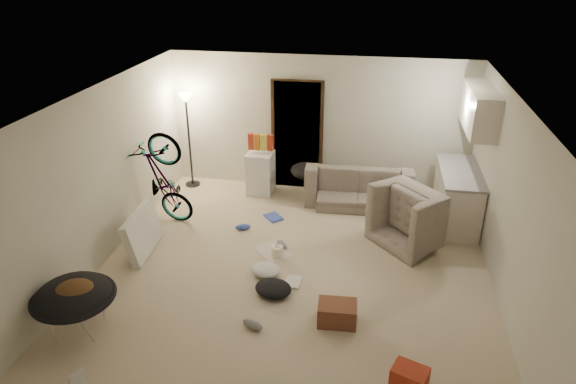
% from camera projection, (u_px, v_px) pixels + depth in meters
% --- Properties ---
extents(floor, '(5.50, 6.00, 0.02)m').
position_uv_depth(floor, '(292.00, 274.00, 7.26)').
color(floor, beige).
rests_on(floor, ground).
extents(ceiling, '(5.50, 6.00, 0.02)m').
position_uv_depth(ceiling, '(292.00, 100.00, 6.18)').
color(ceiling, white).
rests_on(ceiling, wall_back).
extents(wall_back, '(5.50, 0.02, 2.50)m').
position_uv_depth(wall_back, '(319.00, 124.00, 9.40)').
color(wall_back, beige).
rests_on(wall_back, floor).
extents(wall_front, '(5.50, 0.02, 2.50)m').
position_uv_depth(wall_front, '(229.00, 356.00, 4.04)').
color(wall_front, beige).
rests_on(wall_front, floor).
extents(wall_left, '(0.02, 6.00, 2.50)m').
position_uv_depth(wall_left, '(97.00, 179.00, 7.15)').
color(wall_left, beige).
rests_on(wall_left, floor).
extents(wall_right, '(0.02, 6.00, 2.50)m').
position_uv_depth(wall_right, '(513.00, 211.00, 6.29)').
color(wall_right, beige).
rests_on(wall_right, floor).
extents(doorway, '(0.85, 0.10, 2.04)m').
position_uv_depth(doorway, '(297.00, 135.00, 9.53)').
color(doorway, black).
rests_on(doorway, floor).
extents(door_trim, '(0.97, 0.04, 2.10)m').
position_uv_depth(door_trim, '(297.00, 136.00, 9.50)').
color(door_trim, '#302010').
rests_on(door_trim, floor).
extents(floor_lamp, '(0.28, 0.28, 1.81)m').
position_uv_depth(floor_lamp, '(187.00, 120.00, 9.43)').
color(floor_lamp, black).
rests_on(floor_lamp, floor).
extents(kitchen_counter, '(0.60, 1.50, 0.88)m').
position_uv_depth(kitchen_counter, '(457.00, 198.00, 8.47)').
color(kitchen_counter, beige).
rests_on(kitchen_counter, floor).
extents(counter_top, '(0.64, 1.54, 0.04)m').
position_uv_depth(counter_top, '(461.00, 172.00, 8.27)').
color(counter_top, gray).
rests_on(counter_top, kitchen_counter).
extents(kitchen_uppers, '(0.38, 1.40, 0.65)m').
position_uv_depth(kitchen_uppers, '(480.00, 109.00, 7.80)').
color(kitchen_uppers, beige).
rests_on(kitchen_uppers, wall_right).
extents(sofa, '(1.90, 0.80, 0.55)m').
position_uv_depth(sofa, '(358.00, 188.00, 9.20)').
color(sofa, '#363D37').
rests_on(sofa, floor).
extents(armchair, '(1.41, 1.42, 0.70)m').
position_uv_depth(armchair, '(422.00, 220.00, 7.96)').
color(armchair, '#363D37').
rests_on(armchair, floor).
extents(bicycle, '(1.76, 0.94, 0.97)m').
position_uv_depth(bicycle, '(165.00, 199.00, 8.42)').
color(bicycle, black).
rests_on(bicycle, floor).
extents(mini_fridge, '(0.48, 0.48, 0.79)m').
position_uv_depth(mini_fridge, '(261.00, 173.00, 9.52)').
color(mini_fridge, white).
rests_on(mini_fridge, floor).
extents(snack_box_0, '(0.12, 0.10, 0.30)m').
position_uv_depth(snack_box_0, '(251.00, 142.00, 9.28)').
color(snack_box_0, '#A02C18').
rests_on(snack_box_0, mini_fridge).
extents(snack_box_1, '(0.10, 0.08, 0.30)m').
position_uv_depth(snack_box_1, '(257.00, 142.00, 9.26)').
color(snack_box_1, orange).
rests_on(snack_box_1, mini_fridge).
extents(snack_box_2, '(0.12, 0.09, 0.30)m').
position_uv_depth(snack_box_2, '(264.00, 142.00, 9.25)').
color(snack_box_2, gold).
rests_on(snack_box_2, mini_fridge).
extents(snack_box_3, '(0.12, 0.09, 0.30)m').
position_uv_depth(snack_box_3, '(270.00, 143.00, 9.23)').
color(snack_box_3, '#A02C18').
rests_on(snack_box_3, mini_fridge).
extents(saucer_chair, '(0.97, 0.97, 0.69)m').
position_uv_depth(saucer_chair, '(75.00, 303.00, 6.00)').
color(saucer_chair, silver).
rests_on(saucer_chair, floor).
extents(hoodie, '(0.60, 0.55, 0.22)m').
position_uv_depth(hoodie, '(75.00, 291.00, 5.88)').
color(hoodie, '#4B3219').
rests_on(hoodie, saucer_chair).
extents(sofa_drape, '(0.63, 0.55, 0.28)m').
position_uv_depth(sofa_drape, '(306.00, 171.00, 9.23)').
color(sofa_drape, black).
rests_on(sofa_drape, sofa).
extents(tv_box, '(0.31, 1.00, 0.66)m').
position_uv_depth(tv_box, '(142.00, 232.00, 7.66)').
color(tv_box, silver).
rests_on(tv_box, floor).
extents(drink_case_a, '(0.49, 0.36, 0.27)m').
position_uv_depth(drink_case_a, '(337.00, 313.00, 6.26)').
color(drink_case_a, brown).
rests_on(drink_case_a, floor).
extents(drink_case_b, '(0.43, 0.38, 0.21)m').
position_uv_depth(drink_case_b, '(410.00, 377.00, 5.37)').
color(drink_case_b, '#A02C18').
rests_on(drink_case_b, floor).
extents(juicer, '(0.17, 0.17, 0.25)m').
position_uv_depth(juicer, '(277.00, 251.00, 7.61)').
color(juicer, white).
rests_on(juicer, floor).
extents(newspaper, '(0.69, 0.70, 0.01)m').
position_uv_depth(newspaper, '(273.00, 251.00, 7.79)').
color(newspaper, beige).
rests_on(newspaper, floor).
extents(book_blue, '(0.38, 0.38, 0.03)m').
position_uv_depth(book_blue, '(273.00, 217.00, 8.75)').
color(book_blue, '#334AB8').
rests_on(book_blue, floor).
extents(book_white, '(0.24, 0.30, 0.03)m').
position_uv_depth(book_white, '(293.00, 282.00, 7.05)').
color(book_white, silver).
rests_on(book_white, floor).
extents(shoe_0, '(0.28, 0.18, 0.09)m').
position_uv_depth(shoe_0, '(243.00, 227.00, 8.37)').
color(shoe_0, '#334AB8').
rests_on(shoe_0, floor).
extents(shoe_1, '(0.24, 0.25, 0.09)m').
position_uv_depth(shoe_1, '(282.00, 244.00, 7.88)').
color(shoe_1, slate).
rests_on(shoe_1, floor).
extents(shoe_3, '(0.31, 0.22, 0.11)m').
position_uv_depth(shoe_3, '(253.00, 324.00, 6.19)').
color(shoe_3, slate).
rests_on(shoe_3, floor).
extents(clothes_lump_a, '(0.59, 0.54, 0.16)m').
position_uv_depth(clothes_lump_a, '(273.00, 288.00, 6.80)').
color(clothes_lump_a, black).
rests_on(clothes_lump_a, floor).
extents(clothes_lump_c, '(0.56, 0.54, 0.13)m').
position_uv_depth(clothes_lump_c, '(266.00, 270.00, 7.22)').
color(clothes_lump_c, silver).
rests_on(clothes_lump_c, floor).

